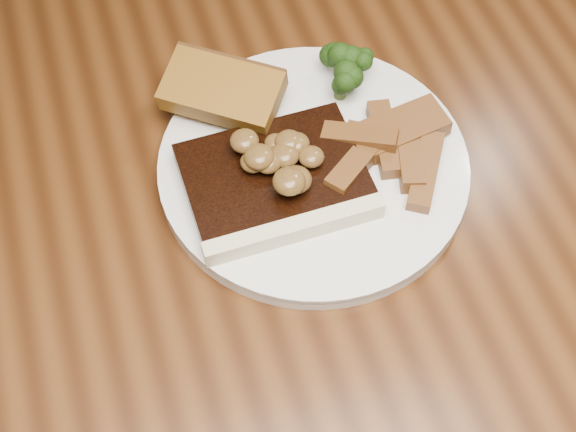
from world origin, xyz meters
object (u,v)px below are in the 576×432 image
Objects in this scene: chair_far at (24,24)px; garlic_bread at (223,105)px; plate at (313,168)px; steak at (275,181)px; potato_wedges at (378,153)px; dining_table at (300,284)px.

chair_far is 0.58m from garlic_bread.
chair_far reaches higher than plate.
chair_far is 8.76× the size of garlic_bread.
plate is at bearing 95.59° from chair_far.
chair_far is at bearing 110.13° from steak.
chair_far is 9.09× the size of potato_wedges.
steak is at bearing -40.99° from garlic_bread.
steak is at bearing -158.97° from plate.
potato_wedges reaches higher than garlic_bread.
potato_wedges is (0.05, -0.01, 0.02)m from plate.
potato_wedges is (0.08, 0.04, 0.12)m from dining_table.
steak reaches higher than plate.
dining_table is 0.12m from plate.
dining_table is at bearing -152.65° from potato_wedges.
plate is 0.05m from steak.
steak is 1.46× the size of garlic_bread.
chair_far reaches higher than dining_table.
plate is (0.25, -0.55, 0.26)m from chair_far.
dining_table is at bearing -79.00° from steak.
chair_far reaches higher than steak.
plate is 0.06m from potato_wedges.
plate is 2.65× the size of garlic_bread.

